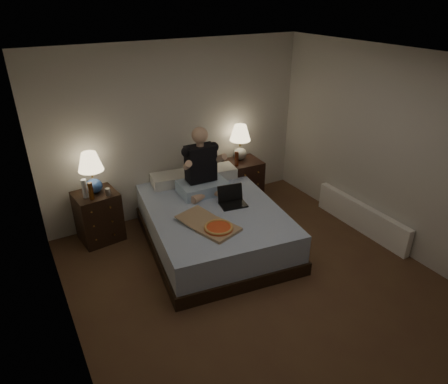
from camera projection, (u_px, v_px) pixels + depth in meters
floor at (263, 288)px, 4.59m from camera, size 4.00×4.50×0.00m
ceiling at (275, 64)px, 3.46m from camera, size 4.00×4.50×0.00m
wall_back at (178, 131)px, 5.77m from camera, size 4.00×0.00×2.50m
wall_left at (60, 249)px, 3.14m from camera, size 0.00×4.50×2.50m
wall_right at (401, 155)px, 4.91m from camera, size 0.00×4.50×2.50m
bed at (213, 225)px, 5.33m from camera, size 1.91×2.37×0.54m
nightstand_left at (99, 216)px, 5.37m from camera, size 0.58×0.54×0.69m
nightstand_right at (243, 181)px, 6.38m from camera, size 0.55×0.50×0.69m
lamp_left at (92, 173)px, 5.11m from camera, size 0.38×0.38×0.56m
lamp_right at (240, 143)px, 6.15m from camera, size 0.32×0.32×0.56m
water_bottle at (85, 189)px, 5.06m from camera, size 0.07×0.07×0.25m
soda_can at (108, 192)px, 5.14m from camera, size 0.07×0.07×0.10m
beer_bottle_left at (91, 191)px, 5.02m from camera, size 0.06×0.06×0.23m
beer_bottle_right at (237, 159)px, 6.00m from camera, size 0.06×0.06×0.23m
person at (202, 161)px, 5.37m from camera, size 0.68×0.55×0.93m
laptop at (233, 197)px, 5.19m from camera, size 0.38×0.33×0.24m
pizza_box at (219, 228)px, 4.67m from camera, size 0.61×0.85×0.08m
radiator at (361, 217)px, 5.64m from camera, size 0.10×1.60×0.40m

